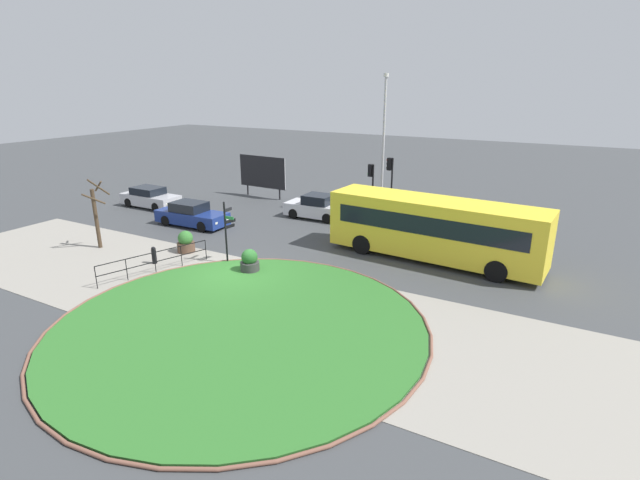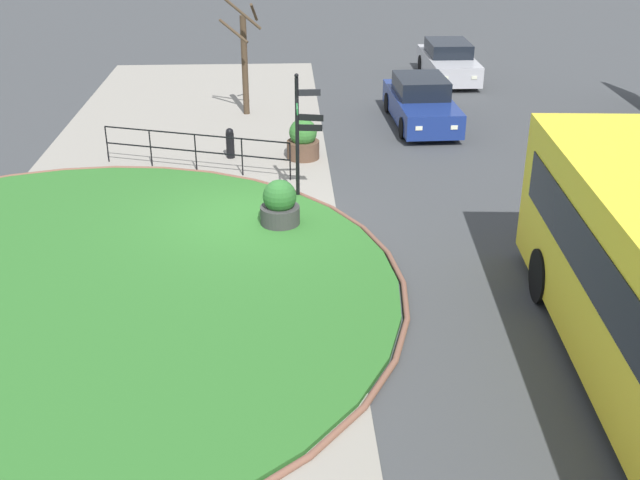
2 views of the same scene
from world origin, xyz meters
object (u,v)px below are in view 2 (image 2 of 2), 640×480
object	(u,v)px
car_oncoming	(448,62)
planter_kerbside	(280,206)
signpost_directional	(300,130)
bollard_foreground	(230,143)
car_far_lane	(421,103)
planter_near_signpost	(303,141)
street_tree_bare	(244,58)

from	to	relation	value
car_oncoming	planter_kerbside	size ratio (longest dim) A/B	3.92
car_oncoming	planter_kerbside	distance (m)	14.96
signpost_directional	planter_kerbside	bearing A→B (deg)	-17.15
bollard_foreground	car_far_lane	xyz separation A→B (m)	(-3.02, 5.79, 0.22)
bollard_foreground	car_far_lane	size ratio (longest dim) A/B	0.19
car_far_lane	car_oncoming	bearing A→B (deg)	158.90
car_oncoming	planter_near_signpost	bearing A→B (deg)	-32.68
car_far_lane	street_tree_bare	distance (m)	5.78
signpost_directional	car_far_lane	world-z (taller)	signpost_directional
bollard_foreground	car_oncoming	distance (m)	11.76
bollard_foreground	car_far_lane	distance (m)	6.54
bollard_foreground	street_tree_bare	bearing A→B (deg)	176.24
car_oncoming	signpost_directional	bearing A→B (deg)	-26.28
car_far_lane	bollard_foreground	bearing A→B (deg)	-64.32
planter_kerbside	signpost_directional	bearing A→B (deg)	162.85
bollard_foreground	planter_kerbside	bearing A→B (deg)	16.19
signpost_directional	planter_kerbside	world-z (taller)	signpost_directional
signpost_directional	car_far_lane	size ratio (longest dim) A/B	0.67
car_oncoming	car_far_lane	bearing A→B (deg)	-18.92
car_oncoming	planter_kerbside	world-z (taller)	car_oncoming
planter_kerbside	street_tree_bare	distance (m)	9.14
signpost_directional	street_tree_bare	bearing A→B (deg)	-167.69
street_tree_bare	bollard_foreground	bearing A→B (deg)	-3.76
signpost_directional	car_far_lane	distance (m)	7.30
car_far_lane	planter_near_signpost	xyz separation A→B (m)	(3.15, -3.78, -0.15)
planter_near_signpost	planter_kerbside	world-z (taller)	planter_near_signpost
car_far_lane	street_tree_bare	xyz separation A→B (m)	(-1.25, -5.51, 1.20)
car_far_lane	street_tree_bare	bearing A→B (deg)	-104.62
bollard_foreground	planter_kerbside	distance (m)	4.90
car_far_lane	car_oncoming	size ratio (longest dim) A/B	1.05
car_oncoming	street_tree_bare	bearing A→B (deg)	-58.67
signpost_directional	car_oncoming	size ratio (longest dim) A/B	0.70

